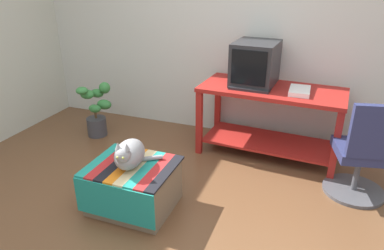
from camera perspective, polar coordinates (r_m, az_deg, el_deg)
name	(u,v)px	position (r m, az deg, el deg)	size (l,w,h in m)	color
ground_plane	(155,237)	(2.75, -5.92, -17.55)	(14.00, 14.00, 0.00)	brown
back_wall	(234,21)	(4.03, 6.72, 16.38)	(8.00, 0.10, 2.60)	silver
desk	(270,110)	(3.69, 12.48, 2.41)	(1.45, 0.72, 0.73)	maroon
tv_monitor	(255,64)	(3.67, 10.16, 9.70)	(0.44, 0.53, 0.43)	#28282B
keyboard	(250,89)	(3.52, 9.26, 5.81)	(0.40, 0.15, 0.02)	black
book	(300,91)	(3.53, 16.96, 5.28)	(0.19, 0.30, 0.04)	white
ottoman_with_blanket	(133,186)	(2.95, -9.47, -9.70)	(0.67, 0.58, 0.39)	#7A664C
cat	(129,154)	(2.79, -10.07, -4.64)	(0.34, 0.40, 0.27)	gray
potted_plant	(96,111)	(4.25, -15.16, 2.19)	(0.40, 0.36, 0.62)	#3D3D42
office_chair	(363,157)	(3.27, 25.86, -4.61)	(0.52, 0.52, 0.89)	#4C4C51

